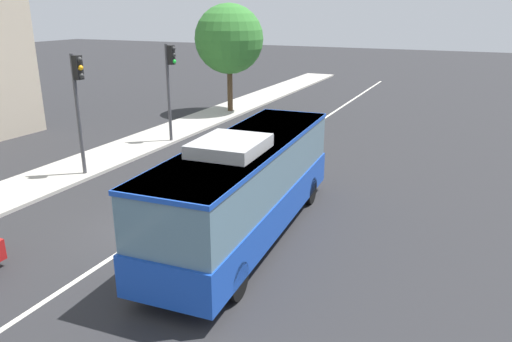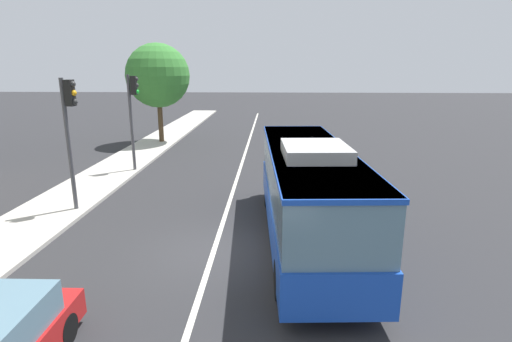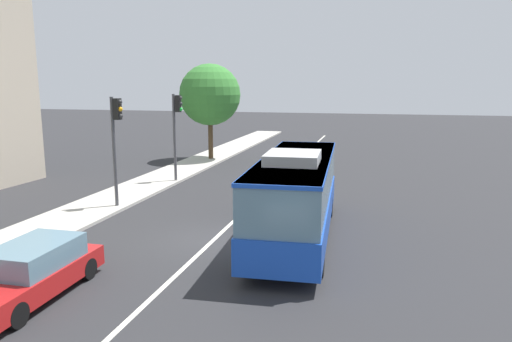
{
  "view_description": "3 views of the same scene",
  "coord_description": "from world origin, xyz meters",
  "px_view_note": "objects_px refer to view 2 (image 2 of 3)",
  "views": [
    {
      "loc": [
        -11.79,
        -9.12,
        6.9
      ],
      "look_at": [
        2.06,
        -2.77,
        1.82
      ],
      "focal_mm": 34.32,
      "sensor_mm": 36.0,
      "label": 1
    },
    {
      "loc": [
        -11.28,
        -1.78,
        5.58
      ],
      "look_at": [
        2.35,
        -1.23,
        2.0
      ],
      "focal_mm": 27.96,
      "sensor_mm": 36.0,
      "label": 2
    },
    {
      "loc": [
        -16.16,
        -5.78,
        5.77
      ],
      "look_at": [
        3.0,
        -0.88,
        2.15
      ],
      "focal_mm": 33.49,
      "sensor_mm": 36.0,
      "label": 3
    }
  ],
  "objects_px": {
    "traffic_light_near_corner": "(133,106)",
    "street_tree_kerbside_centre": "(158,76)",
    "traffic_light_mid_block": "(70,122)",
    "transit_bus": "(308,188)"
  },
  "relations": [
    {
      "from": "traffic_light_near_corner",
      "to": "transit_bus",
      "type": "bearing_deg",
      "value": -47.89
    },
    {
      "from": "transit_bus",
      "to": "traffic_light_mid_block",
      "type": "xyz_separation_m",
      "value": [
        2.35,
        8.75,
        1.75
      ]
    },
    {
      "from": "transit_bus",
      "to": "traffic_light_near_corner",
      "type": "height_order",
      "value": "traffic_light_near_corner"
    },
    {
      "from": "transit_bus",
      "to": "traffic_light_near_corner",
      "type": "xyz_separation_m",
      "value": [
        8.58,
        8.5,
        1.75
      ]
    },
    {
      "from": "traffic_light_mid_block",
      "to": "transit_bus",
      "type": "bearing_deg",
      "value": -11.42
    },
    {
      "from": "traffic_light_near_corner",
      "to": "traffic_light_mid_block",
      "type": "relative_size",
      "value": 1.0
    },
    {
      "from": "transit_bus",
      "to": "street_tree_kerbside_centre",
      "type": "distance_m",
      "value": 19.8
    },
    {
      "from": "traffic_light_near_corner",
      "to": "street_tree_kerbside_centre",
      "type": "height_order",
      "value": "street_tree_kerbside_centre"
    },
    {
      "from": "transit_bus",
      "to": "street_tree_kerbside_centre",
      "type": "height_order",
      "value": "street_tree_kerbside_centre"
    },
    {
      "from": "traffic_light_near_corner",
      "to": "street_tree_kerbside_centre",
      "type": "bearing_deg",
      "value": 94.02
    }
  ]
}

